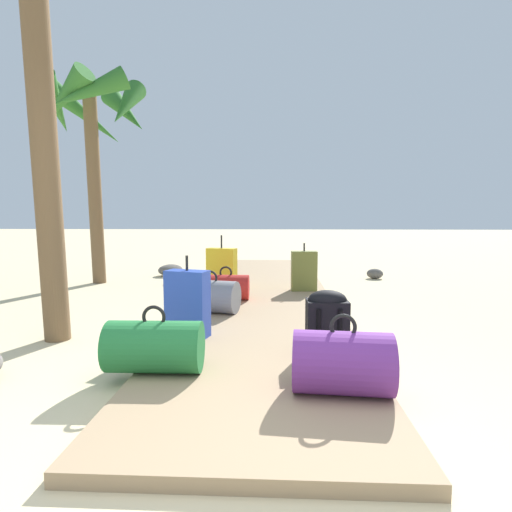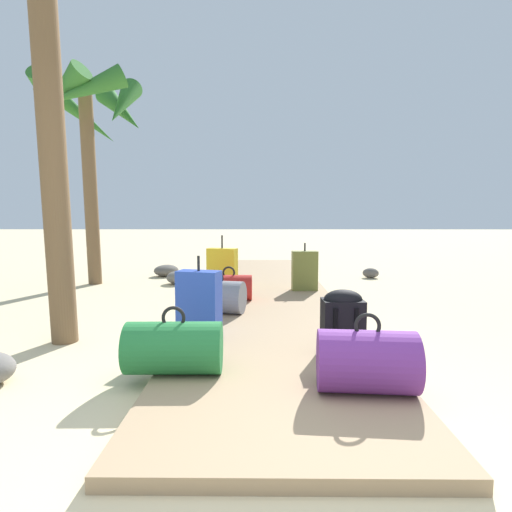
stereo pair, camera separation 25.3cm
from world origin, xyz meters
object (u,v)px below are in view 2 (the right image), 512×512
backpack_black (343,321)px  suitcase_blue (199,304)px  duffel_bag_grey (217,297)px  duffel_bag_purple (367,361)px  duffel_bag_green (174,348)px  palm_tree_far_left (88,116)px  suitcase_yellow (222,269)px  suitcase_olive (305,271)px  duffel_bag_red (229,287)px

backpack_black → suitcase_blue: 1.27m
duffel_bag_grey → suitcase_blue: bearing=-93.4°
duffel_bag_purple → duffel_bag_green: 1.28m
backpack_black → palm_tree_far_left: palm_tree_far_left is taller
suitcase_yellow → duffel_bag_grey: (0.07, -1.47, -0.12)m
backpack_black → suitcase_yellow: size_ratio=0.64×
suitcase_olive → suitcase_yellow: 1.20m
duffel_bag_purple → suitcase_olive: bearing=90.1°
duffel_bag_green → duffel_bag_grey: duffel_bag_grey is taller
duffel_bag_grey → duffel_bag_red: bearing=83.5°
suitcase_yellow → palm_tree_far_left: 3.44m
duffel_bag_red → suitcase_olive: bearing=34.5°
duffel_bag_red → suitcase_blue: (-0.14, -1.68, 0.14)m
duffel_bag_green → duffel_bag_grey: (0.11, 1.82, 0.00)m
suitcase_blue → suitcase_olive: bearing=63.7°
suitcase_blue → palm_tree_far_left: palm_tree_far_left is taller
suitcase_olive → palm_tree_far_left: bearing=164.2°
duffel_bag_grey → duffel_bag_green: bearing=-93.3°
backpack_black → duffel_bag_grey: bearing=128.6°
duffel_bag_purple → duffel_bag_grey: (-1.14, 2.12, -0.01)m
backpack_black → palm_tree_far_left: 5.71m
duffel_bag_purple → duffel_bag_green: bearing=166.7°
suitcase_yellow → duffel_bag_grey: suitcase_yellow is taller
duffel_bag_red → duffel_bag_purple: bearing=-69.6°
suitcase_blue → duffel_bag_purple: bearing=-44.1°
duffel_bag_grey → suitcase_olive: bearing=51.9°
suitcase_yellow → suitcase_olive: bearing=-1.3°
duffel_bag_green → backpack_black: size_ratio=1.28×
suitcase_yellow → duffel_bag_grey: 1.48m
palm_tree_far_left → suitcase_blue: bearing=-56.0°
backpack_black → suitcase_olive: suitcase_olive is taller
duffel_bag_red → duffel_bag_green: bearing=-94.3°
suitcase_olive → duffel_bag_grey: 1.84m
backpack_black → palm_tree_far_left: size_ratio=0.14×
backpack_black → palm_tree_far_left: (-3.46, 3.84, 2.44)m
suitcase_olive → palm_tree_far_left: (-3.46, 0.98, 2.42)m
suitcase_olive → palm_tree_far_left: palm_tree_far_left is taller
backpack_black → palm_tree_far_left: bearing=132.0°
duffel_bag_red → palm_tree_far_left: 3.90m
duffel_bag_purple → duffel_bag_red: 3.03m
backpack_black → duffel_bag_grey: size_ratio=0.76×
suitcase_olive → palm_tree_far_left: size_ratio=0.19×
duffel_bag_green → backpack_black: 1.30m
suitcase_olive → duffel_bag_red: bearing=-145.5°
duffel_bag_purple → palm_tree_far_left: bearing=127.4°
duffel_bag_purple → suitcase_yellow: 3.79m
suitcase_blue → suitcase_yellow: (-0.01, 2.43, 0.01)m
duffel_bag_grey → backpack_black: bearing=-51.4°
duffel_bag_purple → suitcase_olive: suitcase_olive is taller
backpack_black → suitcase_yellow: (-1.20, 2.89, 0.03)m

